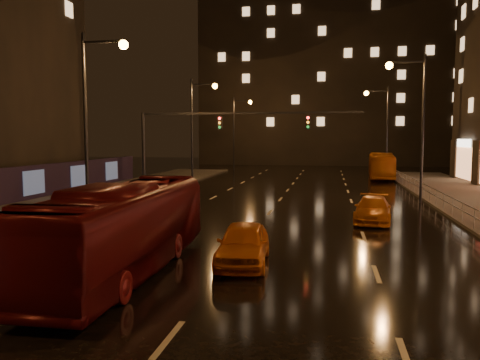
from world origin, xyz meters
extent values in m
plane|color=black|center=(0.00, 20.00, 0.00)|extent=(140.00, 140.00, 0.00)
cube|color=#38332D|center=(-13.50, 15.00, 0.07)|extent=(7.00, 70.00, 0.15)
cube|color=black|center=(4.00, 72.00, 18.00)|extent=(44.00, 16.00, 36.00)
cylinder|color=black|center=(-9.60, 20.00, 3.10)|extent=(0.22, 0.22, 6.20)
cube|color=black|center=(-2.00, 20.00, 6.10)|extent=(15.20, 0.14, 0.14)
cube|color=black|center=(-4.00, 20.00, 5.45)|extent=(0.32, 0.18, 0.95)
cube|color=black|center=(2.00, 20.00, 5.45)|extent=(0.32, 0.18, 0.95)
sphere|color=#FF1E19|center=(-4.00, 19.88, 5.75)|extent=(0.18, 0.18, 0.18)
cylinder|color=#99999E|center=(10.20, 44.00, 0.65)|extent=(0.04, 0.04, 1.00)
cube|color=#99999E|center=(10.20, 18.00, 1.10)|extent=(0.05, 56.00, 0.05)
cube|color=#99999E|center=(10.20, 18.00, 0.70)|extent=(0.05, 56.00, 0.05)
imported|color=#570C0E|center=(-3.12, 2.62, 1.48)|extent=(2.78, 10.66, 2.95)
imported|color=#AE5811|center=(9.00, 41.29, 1.41)|extent=(2.95, 10.23, 2.82)
imported|color=#D46513|center=(0.50, 4.40, 0.72)|extent=(2.04, 4.37, 1.45)
imported|color=#C36212|center=(5.73, 13.88, 0.65)|extent=(2.34, 4.69, 1.31)
camera|label=1|loc=(3.42, -11.47, 4.42)|focal=35.00mm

